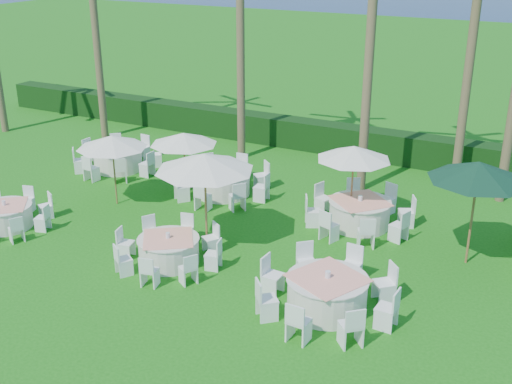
% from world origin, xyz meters
% --- Properties ---
extents(ground, '(120.00, 120.00, 0.00)m').
position_xyz_m(ground, '(0.00, 0.00, 0.00)').
color(ground, '#166210').
rests_on(ground, ground).
extents(hedge, '(34.00, 1.00, 1.20)m').
position_xyz_m(hedge, '(0.00, 12.00, 0.60)').
color(hedge, black).
rests_on(hedge, ground).
extents(banquet_table_a, '(2.86, 2.86, 0.88)m').
position_xyz_m(banquet_table_a, '(-5.83, 0.36, 0.38)').
color(banquet_table_a, silver).
rests_on(banquet_table_a, ground).
extents(banquet_table_b, '(3.02, 3.02, 0.92)m').
position_xyz_m(banquet_table_b, '(0.03, 0.74, 0.40)').
color(banquet_table_b, silver).
rests_on(banquet_table_b, ground).
extents(banquet_table_c, '(3.51, 3.51, 1.05)m').
position_xyz_m(banquet_table_c, '(4.81, 0.51, 0.46)').
color(banquet_table_c, silver).
rests_on(banquet_table_c, ground).
extents(banquet_table_d, '(3.36, 3.36, 1.01)m').
position_xyz_m(banquet_table_d, '(-6.08, 6.19, 0.44)').
color(banquet_table_d, silver).
rests_on(banquet_table_d, ground).
extents(banquet_table_e, '(3.44, 3.44, 1.03)m').
position_xyz_m(banquet_table_e, '(-1.19, 5.81, 0.45)').
color(banquet_table_e, silver).
rests_on(banquet_table_e, ground).
extents(banquet_table_f, '(3.34, 3.34, 1.02)m').
position_xyz_m(banquet_table_f, '(3.94, 5.50, 0.45)').
color(banquet_table_f, silver).
rests_on(banquet_table_f, ground).
extents(umbrella_a, '(2.34, 2.34, 2.41)m').
position_xyz_m(umbrella_a, '(-3.95, 3.42, 2.20)').
color(umbrella_a, brown).
rests_on(umbrella_a, ground).
extents(umbrella_b, '(2.84, 2.84, 2.85)m').
position_xyz_m(umbrella_b, '(0.41, 2.14, 2.60)').
color(umbrella_b, brown).
rests_on(umbrella_b, ground).
extents(umbrella_c, '(2.31, 2.31, 2.30)m').
position_xyz_m(umbrella_c, '(-2.23, 5.06, 2.10)').
color(umbrella_c, brown).
rests_on(umbrella_c, ground).
extents(umbrella_d, '(2.34, 2.34, 2.50)m').
position_xyz_m(umbrella_d, '(3.56, 5.75, 2.28)').
color(umbrella_d, brown).
rests_on(umbrella_d, ground).
extents(umbrella_green, '(2.65, 2.65, 2.99)m').
position_xyz_m(umbrella_green, '(7.40, 4.54, 2.72)').
color(umbrella_green, brown).
rests_on(umbrella_green, ground).
extents(palm_a, '(4.32, 4.31, 10.65)m').
position_xyz_m(palm_a, '(-9.36, 9.32, 5.80)').
color(palm_a, brown).
rests_on(palm_a, ground).
extents(palm_b, '(4.31, 4.33, 9.67)m').
position_xyz_m(palm_b, '(-2.51, 9.64, 5.30)').
color(palm_b, brown).
rests_on(palm_b, ground).
extents(palm_c, '(4.40, 4.13, 10.79)m').
position_xyz_m(palm_c, '(2.99, 8.48, 5.87)').
color(palm_c, brown).
rests_on(palm_c, ground).
extents(palm_d, '(4.37, 4.25, 7.86)m').
position_xyz_m(palm_d, '(5.86, 10.70, 4.38)').
color(palm_d, brown).
rests_on(palm_d, ground).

